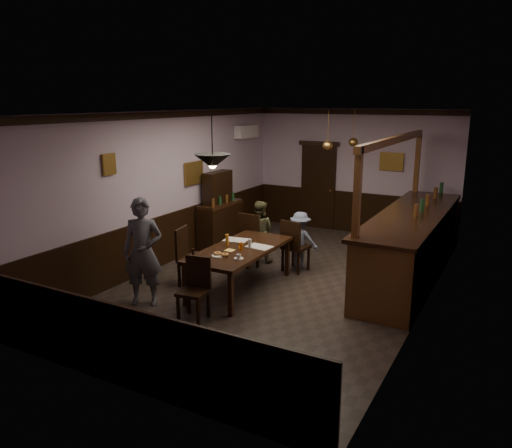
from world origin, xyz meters
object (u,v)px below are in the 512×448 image
Objects in this scene: soda_can at (241,246)px; bar_counter at (411,244)px; pendant_brass_far at (353,142)px; dining_table at (240,252)px; person_standing at (143,252)px; pendant_iron at (213,161)px; pendant_brass_mid at (328,146)px; chair_side at (188,254)px; coffee_cup at (239,257)px; chair_far_right at (294,244)px; sideboard at (220,216)px; chair_near at (195,286)px; person_seated_left at (259,231)px; chair_far_left at (252,237)px; person_seated_right at (300,240)px.

bar_counter is at bearing 41.24° from soda_can.
soda_can is 4.05m from pendant_brass_far.
dining_table is 1.64m from person_standing.
pendant_iron and pendant_brass_mid have the same top height.
pendant_brass_far is (-1.69, 1.63, 1.65)m from bar_counter.
chair_side is 1.30m from coffee_cup.
soda_can is at bearing 21.06° from person_standing.
pendant_brass_mid reaches higher than chair_side.
chair_far_right is 2.35m from sideboard.
soda_can is at bearing 79.95° from chair_near.
chair_side is 2.49m from sideboard.
person_standing is 4.40m from pendant_brass_mid.
person_seated_left reaches higher than soda_can.
chair_near is at bearing -112.14° from coffee_cup.
chair_side is 8.60× the size of soda_can.
bar_counter is 4.06m from pendant_iron.
person_standing reaches higher than soda_can.
pendant_brass_far is (0.73, 4.43, -0.01)m from pendant_iron.
chair_far_right is at bearing -160.07° from bar_counter.
chair_far_left reaches higher than chair_side.
chair_far_right is 1.25× the size of pendant_brass_far.
chair_near is 1.28m from soda_can.
bar_counter is at bearing -175.52° from person_seated_right.
dining_table is 3.10m from pendant_brass_mid.
chair_far_right is 0.93m from person_seated_left.
person_seated_right reaches higher than chair_far_right.
chair_side is 1.08m from person_standing.
pendant_brass_mid reaches higher than chair_far_right.
pendant_brass_mid reaches higher than soda_can.
chair_side is 4.54m from pendant_brass_far.
pendant_brass_mid reaches higher than person_seated_right.
bar_counter is (2.13, 2.56, -0.15)m from coffee_cup.
chair_far_right reaches higher than chair_near.
dining_table is at bearing 66.30° from person_seated_right.
person_seated_left is 0.27× the size of bar_counter.
bar_counter is at bearing -1.53° from sideboard.
chair_side is 1.29× the size of pendant_iron.
person_seated_left is 2.93m from pendant_brass_far.
pendant_brass_far is at bearing 83.45° from coffee_cup.
chair_far_right is 2.19m from pendant_brass_mid.
pendant_brass_mid and pendant_brass_far have the same top height.
pendant_brass_mid is at bearing -125.02° from chair_far_left.
sideboard reaches higher than person_seated_right.
chair_near is 0.85× the size of person_seated_right.
person_standing is 2.14× the size of pendant_brass_mid.
person_standing is (-1.46, -2.53, 0.31)m from chair_far_right.
pendant_brass_far reaches higher than soda_can.
soda_can is (0.06, 1.25, 0.29)m from chair_near.
coffee_cup is at bearing 38.64° from pendant_iron.
soda_can is (0.99, 0.15, 0.24)m from chair_side.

